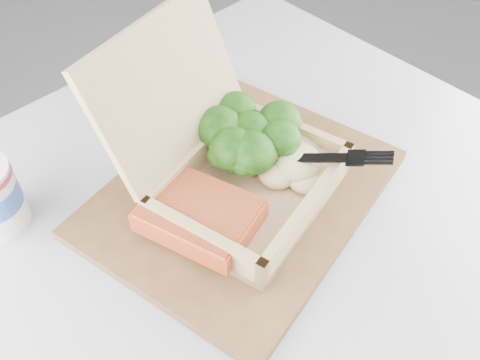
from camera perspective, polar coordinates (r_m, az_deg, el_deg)
name	(u,v)px	position (r m, az deg, el deg)	size (l,w,h in m)	color
floor	(221,231)	(1.47, -2.07, -5.50)	(4.00, 4.00, 0.00)	gray
cafe_table	(261,301)	(0.75, 2.21, -12.80)	(0.94, 0.94, 0.70)	black
serving_tray	(241,193)	(0.61, 0.12, -1.37)	(0.33, 0.26, 0.01)	brown
takeout_container	(224,157)	(0.58, -1.68, 2.50)	(0.28, 0.29, 0.18)	tan
salmon_fillet	(200,215)	(0.56, -4.30, -3.79)	(0.09, 0.12, 0.02)	orange
broccoli_pile	(251,137)	(0.62, 1.16, 4.65)	(0.13, 0.13, 0.05)	#307119
mashed_potatoes	(297,162)	(0.60, 6.08, 1.92)	(0.10, 0.08, 0.03)	tan
plastic_fork	(274,154)	(0.59, 3.63, 2.76)	(0.14, 0.12, 0.03)	black
receipt	(166,118)	(0.72, -7.91, 6.61)	(0.07, 0.13, 0.00)	white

